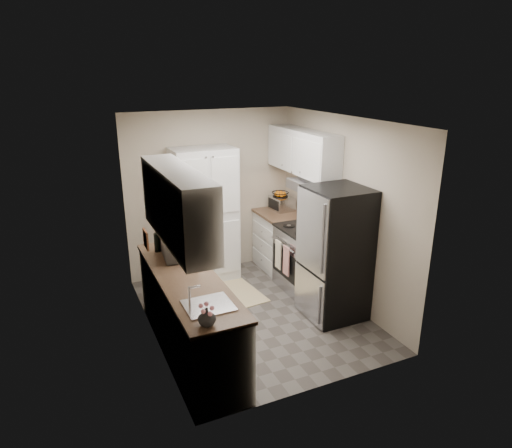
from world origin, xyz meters
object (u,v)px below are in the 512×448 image
object	(u,v)px
toaster_oven	(282,203)
wine_bottle	(157,240)
pantry_cabinet	(205,216)
microwave	(179,244)
refrigerator	(335,253)
electric_range	(304,258)

from	to	relation	value
toaster_oven	wine_bottle	bearing A→B (deg)	-162.31
pantry_cabinet	toaster_oven	distance (m)	1.29
wine_bottle	toaster_oven	world-z (taller)	wine_bottle
microwave	toaster_oven	bearing A→B (deg)	-54.36
pantry_cabinet	microwave	xyz separation A→B (m)	(-0.71, -1.15, 0.07)
refrigerator	wine_bottle	xyz separation A→B (m)	(-2.05, 0.82, 0.22)
pantry_cabinet	wine_bottle	xyz separation A→B (m)	(-0.91, -0.90, 0.07)
electric_range	wine_bottle	distance (m)	2.17
refrigerator	toaster_oven	bearing A→B (deg)	85.10
refrigerator	pantry_cabinet	bearing A→B (deg)	123.46
wine_bottle	pantry_cabinet	bearing A→B (deg)	44.68
electric_range	microwave	distance (m)	1.99
refrigerator	wine_bottle	distance (m)	2.22
electric_range	wine_bottle	world-z (taller)	wine_bottle
electric_range	refrigerator	distance (m)	0.88
pantry_cabinet	toaster_oven	xyz separation A→B (m)	(1.29, 0.02, 0.03)
refrigerator	toaster_oven	size ratio (longest dim) A/B	4.57
pantry_cabinet	wine_bottle	bearing A→B (deg)	-135.32
electric_range	toaster_oven	distance (m)	1.10
microwave	wine_bottle	distance (m)	0.32
microwave	electric_range	bearing A→B (deg)	-78.01
microwave	toaster_oven	distance (m)	2.32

